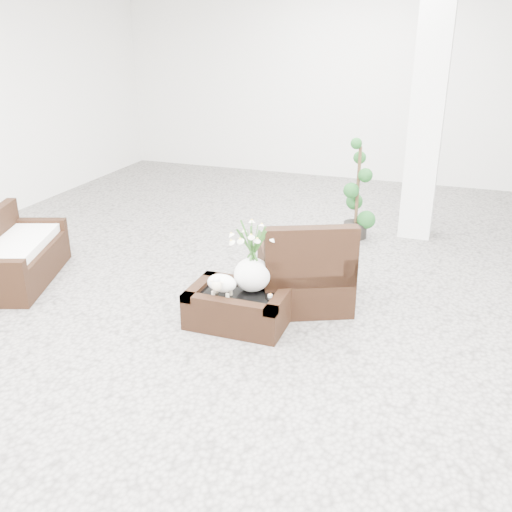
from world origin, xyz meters
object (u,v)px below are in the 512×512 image
(coffee_table, at_px, (239,308))
(loveseat, at_px, (17,249))
(armchair, at_px, (305,260))
(topiary, at_px, (358,190))

(coffee_table, xyz_separation_m, loveseat, (-2.58, 0.10, 0.21))
(armchair, bearing_deg, loveseat, -14.60)
(armchair, xyz_separation_m, topiary, (0.13, 2.07, 0.18))
(armchair, xyz_separation_m, loveseat, (-3.03, -0.53, -0.09))
(armchair, relative_size, topiary, 0.72)
(coffee_table, relative_size, armchair, 0.99)
(armchair, height_order, loveseat, armchair)
(armchair, bearing_deg, coffee_table, 30.24)
(armchair, distance_m, loveseat, 3.08)
(loveseat, bearing_deg, armchair, -99.62)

